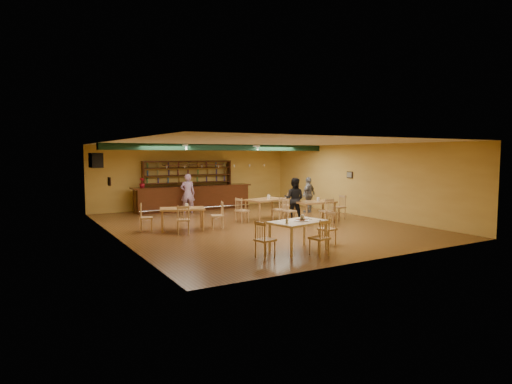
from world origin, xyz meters
TOP-DOWN VIEW (x-y plane):
  - floor at (0.00, 0.00)m, footprint 12.00×12.00m
  - ceiling_beam at (0.00, 2.80)m, footprint 10.00×0.30m
  - track_rail_left at (-1.80, 3.40)m, footprint 0.05×2.50m
  - track_rail_right at (1.40, 3.40)m, footprint 0.05×2.50m
  - ac_unit at (-4.80, 4.20)m, footprint 0.34×0.70m
  - picture_left at (-4.97, 1.00)m, footprint 0.04×0.34m
  - picture_right at (4.97, 0.50)m, footprint 0.04×0.34m
  - bar_counter at (-0.39, 5.15)m, footprint 5.66×0.85m
  - back_bar_hutch at (-0.39, 5.78)m, footprint 4.38×0.40m
  - poinsettia at (-2.77, 5.15)m, footprint 0.31×0.31m
  - dining_table_a at (-2.71, 0.36)m, footprint 1.71×1.33m
  - dining_table_b at (1.05, 1.02)m, footprint 1.79×1.30m
  - dining_table_d at (2.50, -0.27)m, footprint 1.52×0.93m
  - near_table at (-1.17, -4.26)m, footprint 1.66×1.23m
  - pizza_tray at (-1.06, -4.26)m, footprint 0.47×0.47m
  - parmesan_shaker at (-1.65, -4.42)m, footprint 0.09×0.09m
  - napkin_stack at (-0.79, -4.05)m, footprint 0.21×0.16m
  - pizza_server at (-0.90, -4.21)m, footprint 0.33×0.20m
  - side_plate at (-0.58, -4.47)m, footprint 0.26×0.26m
  - patron_bar at (-0.99, 4.33)m, footprint 0.73×0.58m
  - patron_right_a at (1.85, 0.22)m, footprint 1.01×1.03m
  - patron_right_b at (3.70, 1.73)m, footprint 1.00×0.71m

SIDE VIEW (x-z plane):
  - floor at x=0.00m, z-range 0.00..0.00m
  - dining_table_a at x=-2.71m, z-range 0.00..0.75m
  - dining_table_d at x=2.50m, z-range 0.00..0.75m
  - near_table at x=-1.17m, z-range 0.00..0.80m
  - dining_table_b at x=1.05m, z-range 0.00..0.81m
  - bar_counter at x=-0.39m, z-range 0.00..1.13m
  - patron_right_b at x=3.70m, z-range 0.00..1.58m
  - side_plate at x=-0.58m, z-range 0.80..0.82m
  - pizza_tray at x=-1.06m, z-range 0.80..0.82m
  - napkin_stack at x=-0.79m, z-range 0.80..0.83m
  - pizza_server at x=-0.90m, z-range 0.82..0.82m
  - patron_right_a at x=1.85m, z-range 0.00..1.67m
  - parmesan_shaker at x=-1.65m, z-range 0.80..0.91m
  - patron_bar at x=-0.99m, z-range 0.00..1.74m
  - back_bar_hutch at x=-0.39m, z-range 0.00..2.28m
  - poinsettia at x=-2.77m, z-range 1.13..1.57m
  - picture_left at x=-4.97m, z-range 1.56..1.84m
  - picture_right at x=4.97m, z-range 1.56..1.84m
  - ac_unit at x=-4.80m, z-range 2.11..2.59m
  - ceiling_beam at x=0.00m, z-range 2.75..3.00m
  - track_rail_left at x=-1.80m, z-range 2.92..2.96m
  - track_rail_right at x=1.40m, z-range 2.92..2.96m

